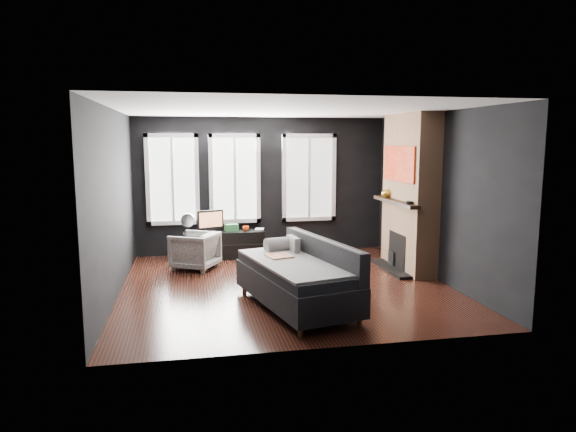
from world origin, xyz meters
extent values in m
plane|color=black|center=(0.00, 0.00, 0.00)|extent=(5.00, 5.00, 0.00)
plane|color=white|center=(0.00, 0.00, 2.70)|extent=(5.00, 5.00, 0.00)
cube|color=black|center=(0.00, 2.50, 1.35)|extent=(5.00, 0.02, 2.70)
cube|color=black|center=(-2.50, 0.00, 1.35)|extent=(0.02, 5.00, 2.70)
cube|color=black|center=(2.50, 0.00, 1.35)|extent=(0.02, 5.00, 2.70)
cube|color=gray|center=(0.04, -0.44, 0.67)|extent=(0.13, 0.38, 0.38)
imported|color=silver|center=(-1.37, 1.32, 0.36)|extent=(0.91, 0.93, 0.72)
imported|color=#DA4311|center=(-0.39, 2.05, 0.58)|extent=(0.15, 0.13, 0.12)
imported|color=#B8B18E|center=(-0.19, 2.17, 0.64)|extent=(0.17, 0.06, 0.23)
cube|color=#2E713B|center=(-0.66, 2.08, 0.59)|extent=(0.27, 0.21, 0.13)
imported|color=gold|center=(2.05, 1.05, 1.32)|extent=(0.19, 0.20, 0.18)
cylinder|color=black|center=(2.05, 0.05, 1.25)|extent=(0.14, 0.14, 0.04)
camera|label=1|loc=(-1.44, -7.65, 2.24)|focal=32.00mm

